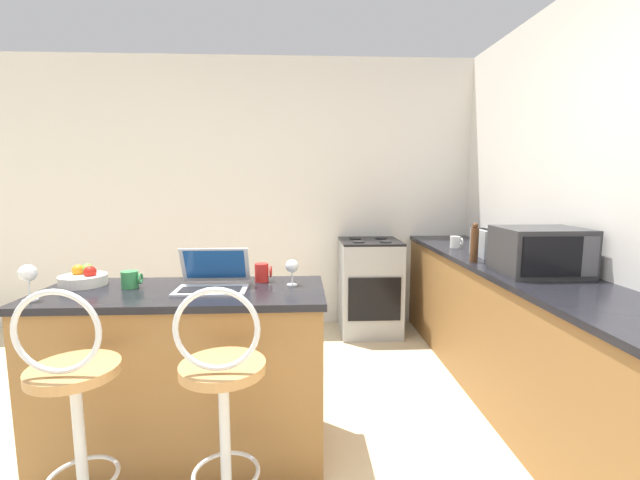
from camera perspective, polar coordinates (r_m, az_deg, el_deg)
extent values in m
cube|color=silver|center=(4.25, -5.75, 6.06)|extent=(12.00, 0.06, 2.60)
cube|color=olive|center=(2.43, -17.42, -16.93)|extent=(1.40, 0.56, 0.85)
cube|color=black|center=(2.28, -17.88, -6.77)|extent=(1.43, 0.59, 0.03)
cube|color=olive|center=(3.12, 24.70, -11.67)|extent=(0.56, 3.22, 0.85)
cube|color=black|center=(3.01, 25.18, -3.67)|extent=(0.59, 3.25, 0.03)
cylinder|color=silver|center=(2.14, -29.27, -23.57)|extent=(0.04, 0.04, 0.68)
torus|color=silver|center=(2.19, -29.07, -25.92)|extent=(0.28, 0.28, 0.02)
cylinder|color=#B7844C|center=(1.98, -29.97, -14.88)|extent=(0.34, 0.34, 0.04)
torus|color=silver|center=(1.84, -31.71, -10.40)|extent=(0.32, 0.02, 0.32)
cylinder|color=silver|center=(1.97, -12.50, -25.57)|extent=(0.04, 0.04, 0.68)
torus|color=silver|center=(2.03, -12.40, -28.04)|extent=(0.28, 0.28, 0.02)
cylinder|color=#B7844C|center=(1.80, -12.84, -16.28)|extent=(0.34, 0.34, 0.04)
torus|color=silver|center=(1.65, -13.62, -11.52)|extent=(0.32, 0.02, 0.32)
cube|color=#B7BABF|center=(2.22, -14.30, -6.48)|extent=(0.35, 0.21, 0.01)
cube|color=black|center=(2.20, -14.39, -6.41)|extent=(0.30, 0.12, 0.00)
cube|color=#B7BABF|center=(2.31, -13.81, -3.22)|extent=(0.35, 0.09, 0.19)
cube|color=#19478C|center=(2.30, -13.83, -3.19)|extent=(0.31, 0.07, 0.16)
cube|color=#2D2D30|center=(2.82, 27.28, -1.32)|extent=(0.47, 0.37, 0.28)
cube|color=black|center=(2.63, 28.56, -1.99)|extent=(0.33, 0.01, 0.22)
cube|color=#4C4C51|center=(2.75, 32.34, -1.87)|extent=(0.09, 0.01, 0.22)
cube|color=#9EA3A8|center=(3.36, 21.91, -0.36)|extent=(0.22, 0.27, 0.20)
cube|color=black|center=(3.33, 21.31, 1.35)|extent=(0.05, 0.19, 0.00)
cube|color=black|center=(3.36, 22.67, 1.34)|extent=(0.05, 0.19, 0.00)
cube|color=black|center=(3.30, 20.05, 0.30)|extent=(0.02, 0.02, 0.02)
cube|color=#9EA3A8|center=(4.09, 6.60, -6.32)|extent=(0.55, 0.56, 0.86)
cube|color=black|center=(3.83, 7.29, -7.86)|extent=(0.47, 0.01, 0.39)
cube|color=black|center=(4.00, 6.70, -0.17)|extent=(0.55, 0.56, 0.02)
cylinder|color=black|center=(3.87, 5.16, -0.21)|extent=(0.11, 0.11, 0.01)
cylinder|color=black|center=(3.92, 8.75, -0.18)|extent=(0.11, 0.11, 0.01)
cylinder|color=black|center=(4.09, 4.74, 0.23)|extent=(0.11, 0.11, 0.01)
cylinder|color=black|center=(4.13, 8.14, 0.25)|extent=(0.11, 0.11, 0.01)
cylinder|color=#338447|center=(2.41, -24.03, -4.83)|extent=(0.08, 0.08, 0.09)
torus|color=#338447|center=(2.39, -22.83, -4.76)|extent=(0.01, 0.06, 0.06)
cylinder|color=white|center=(3.69, 17.56, -0.26)|extent=(0.08, 0.08, 0.10)
torus|color=white|center=(3.70, 18.32, -0.18)|extent=(0.01, 0.06, 0.06)
cylinder|color=silver|center=(2.27, -3.73, -5.97)|extent=(0.06, 0.06, 0.00)
cylinder|color=silver|center=(2.26, -3.74, -5.06)|extent=(0.01, 0.01, 0.07)
sphere|color=silver|center=(2.25, -3.76, -3.48)|extent=(0.07, 0.07, 0.07)
cylinder|color=red|center=(2.36, -7.79, -4.32)|extent=(0.08, 0.08, 0.10)
torus|color=red|center=(2.35, -6.59, -4.19)|extent=(0.01, 0.06, 0.06)
cylinder|color=#4C2D19|center=(3.06, 19.89, -0.65)|extent=(0.05, 0.05, 0.23)
sphere|color=#4C2D19|center=(3.05, 20.00, 1.83)|extent=(0.04, 0.04, 0.04)
cylinder|color=silver|center=(2.39, -34.18, -6.64)|extent=(0.07, 0.07, 0.00)
cylinder|color=silver|center=(2.38, -34.27, -5.52)|extent=(0.01, 0.01, 0.09)
sphere|color=silver|center=(2.36, -34.42, -3.64)|extent=(0.08, 0.08, 0.08)
cylinder|color=silver|center=(2.58, -29.03, -4.72)|extent=(0.24, 0.24, 0.05)
sphere|color=red|center=(2.54, -28.33, -3.77)|extent=(0.06, 0.06, 0.06)
sphere|color=orange|center=(2.61, -29.53, -3.56)|extent=(0.06, 0.06, 0.06)
sphere|color=#66B233|center=(2.60, -28.61, -3.50)|extent=(0.07, 0.07, 0.07)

